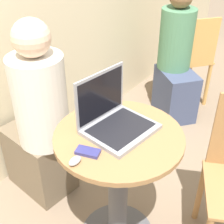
% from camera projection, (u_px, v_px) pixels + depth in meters
% --- Properties ---
extents(round_table, '(0.62, 0.62, 0.76)m').
position_uv_depth(round_table, '(118.00, 177.00, 1.62)').
color(round_table, '#4C4C51').
rests_on(round_table, ground_plane).
extents(laptop, '(0.34, 0.30, 0.27)m').
position_uv_depth(laptop, '(114.00, 118.00, 1.48)').
color(laptop, gray).
rests_on(laptop, round_table).
extents(cell_phone, '(0.08, 0.12, 0.02)m').
position_uv_depth(cell_phone, '(88.00, 152.00, 1.35)').
color(cell_phone, navy).
rests_on(cell_phone, round_table).
extents(computer_mouse, '(0.06, 0.04, 0.03)m').
position_uv_depth(computer_mouse, '(75.00, 161.00, 1.29)').
color(computer_mouse, '#B2B2B7').
rests_on(computer_mouse, round_table).
extents(person_seated, '(0.33, 0.49, 1.21)m').
position_uv_depth(person_seated, '(40.00, 128.00, 1.92)').
color(person_seated, brown).
rests_on(person_seated, ground_plane).
extents(chair_background, '(0.56, 0.56, 0.87)m').
position_uv_depth(chair_background, '(189.00, 59.00, 2.92)').
color(chair_background, tan).
rests_on(chair_background, ground_plane).
extents(person_background, '(0.47, 0.49, 1.16)m').
position_uv_depth(person_background, '(176.00, 64.00, 2.75)').
color(person_background, '#3D4766').
rests_on(person_background, ground_plane).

